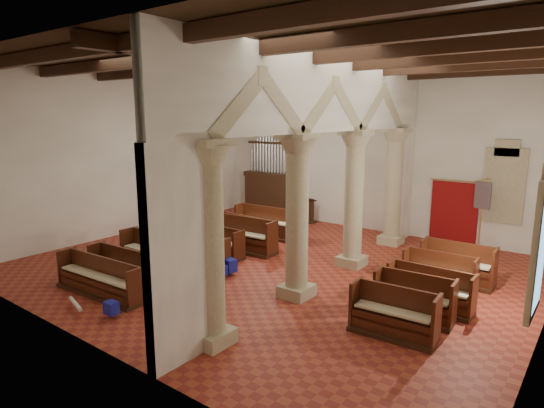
% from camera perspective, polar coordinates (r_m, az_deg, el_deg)
% --- Properties ---
extents(floor, '(14.00, 14.00, 0.00)m').
position_cam_1_polar(floor, '(13.83, 0.32, -7.88)').
color(floor, maroon).
rests_on(floor, ground).
extents(ceiling, '(14.00, 14.00, 0.00)m').
position_cam_1_polar(ceiling, '(13.17, 0.35, 17.65)').
color(ceiling, '#332211').
rests_on(ceiling, wall_back).
extents(wall_back, '(14.00, 0.02, 6.00)m').
position_cam_1_polar(wall_back, '(18.31, 11.71, 6.17)').
color(wall_back, white).
rests_on(wall_back, floor).
extents(wall_front, '(14.00, 0.02, 6.00)m').
position_cam_1_polar(wall_front, '(9.14, -22.79, 0.79)').
color(wall_front, white).
rests_on(wall_front, floor).
extents(wall_left, '(0.02, 12.00, 6.00)m').
position_cam_1_polar(wall_left, '(18.22, -17.70, 5.86)').
color(wall_left, white).
rests_on(wall_left, floor).
extents(ceiling_beams, '(13.80, 11.80, 0.30)m').
position_cam_1_polar(ceiling_beams, '(13.15, 0.35, 16.87)').
color(ceiling_beams, '#341B10').
rests_on(ceiling_beams, wall_back).
extents(arcade, '(0.90, 11.90, 6.00)m').
position_cam_1_polar(arcade, '(12.13, 7.22, 6.59)').
color(arcade, '#B9AE89').
rests_on(arcade, floor).
extents(window_right_a, '(0.03, 1.00, 2.20)m').
position_cam_1_polar(window_right_a, '(9.31, 30.75, -4.79)').
color(window_right_a, '#398169').
rests_on(window_right_a, wall_right).
extents(window_back, '(1.00, 0.03, 2.20)m').
position_cam_1_polar(window_back, '(16.86, 27.08, 2.04)').
color(window_back, '#398169').
rests_on(window_back, wall_back).
extents(pipe_organ, '(2.10, 0.85, 4.40)m').
position_cam_1_polar(pipe_organ, '(20.42, -0.56, 2.28)').
color(pipe_organ, '#341B10').
rests_on(pipe_organ, floor).
extents(lectern, '(0.46, 0.47, 1.10)m').
position_cam_1_polar(lectern, '(19.28, 4.89, -1.05)').
color(lectern, '#311E0F').
rests_on(lectern, floor).
extents(dossal_curtain, '(1.80, 0.07, 2.17)m').
position_cam_1_polar(dossal_curtain, '(17.29, 21.87, -0.83)').
color(dossal_curtain, maroon).
rests_on(dossal_curtain, floor).
extents(processional_banner, '(0.55, 0.70, 2.51)m').
position_cam_1_polar(processional_banner, '(16.73, 24.65, -2.65)').
color(processional_banner, '#341B10').
rests_on(processional_banner, floor).
extents(hymnal_box_a, '(0.30, 0.25, 0.29)m').
position_cam_1_polar(hymnal_box_a, '(11.07, -19.51, -12.17)').
color(hymnal_box_a, '#16209A').
rests_on(hymnal_box_a, floor).
extents(hymnal_box_b, '(0.28, 0.23, 0.28)m').
position_cam_1_polar(hymnal_box_b, '(12.92, -6.35, -8.23)').
color(hymnal_box_b, navy).
rests_on(hymnal_box_b, floor).
extents(hymnal_box_c, '(0.42, 0.37, 0.36)m').
position_cam_1_polar(hymnal_box_c, '(13.16, -5.33, -7.64)').
color(hymnal_box_c, '#163B9C').
rests_on(hymnal_box_c, floor).
extents(tube_heater_a, '(0.87, 0.32, 0.09)m').
position_cam_1_polar(tube_heater_a, '(11.82, -23.45, -11.40)').
color(tube_heater_a, white).
rests_on(tube_heater_a, floor).
extents(tube_heater_b, '(0.84, 0.43, 0.09)m').
position_cam_1_polar(tube_heater_b, '(14.11, -17.52, -7.34)').
color(tube_heater_b, silver).
rests_on(tube_heater_b, floor).
extents(nave_pew_0, '(2.93, 0.77, 0.96)m').
position_cam_1_polar(nave_pew_0, '(12.48, -20.80, -9.23)').
color(nave_pew_0, '#341B10').
rests_on(nave_pew_0, floor).
extents(nave_pew_1, '(2.96, 0.79, 0.97)m').
position_cam_1_polar(nave_pew_1, '(12.76, -17.35, -8.54)').
color(nave_pew_1, '#341B10').
rests_on(nave_pew_1, floor).
extents(nave_pew_2, '(3.05, 0.78, 1.11)m').
position_cam_1_polar(nave_pew_2, '(13.61, -13.82, -6.92)').
color(nave_pew_2, '#341B10').
rests_on(nave_pew_2, floor).
extents(nave_pew_3, '(2.84, 0.83, 1.03)m').
position_cam_1_polar(nave_pew_3, '(14.05, -10.39, -6.31)').
color(nave_pew_3, '#341B10').
rests_on(nave_pew_3, floor).
extents(nave_pew_4, '(2.55, 0.66, 0.97)m').
position_cam_1_polar(nave_pew_4, '(15.07, -7.73, -5.11)').
color(nave_pew_4, '#341B10').
rests_on(nave_pew_4, floor).
extents(nave_pew_5, '(3.48, 0.99, 1.15)m').
position_cam_1_polar(nave_pew_5, '(15.63, -5.20, -4.24)').
color(nave_pew_5, '#341B10').
rests_on(nave_pew_5, floor).
extents(nave_pew_6, '(2.82, 0.75, 1.00)m').
position_cam_1_polar(nave_pew_6, '(16.18, -3.80, -3.85)').
color(nave_pew_6, '#341B10').
rests_on(nave_pew_6, floor).
extents(nave_pew_7, '(2.93, 0.84, 1.12)m').
position_cam_1_polar(nave_pew_7, '(16.98, -0.26, -2.97)').
color(nave_pew_7, '#341B10').
rests_on(nave_pew_7, floor).
extents(aisle_pew_0, '(1.80, 0.79, 1.03)m').
position_cam_1_polar(aisle_pew_0, '(9.98, 14.99, -13.85)').
color(aisle_pew_0, '#341B10').
rests_on(aisle_pew_0, floor).
extents(aisle_pew_1, '(1.78, 0.80, 1.03)m').
position_cam_1_polar(aisle_pew_1, '(10.87, 17.33, -11.88)').
color(aisle_pew_1, '#341B10').
rests_on(aisle_pew_1, floor).
extents(aisle_pew_2, '(1.99, 0.67, 0.99)m').
position_cam_1_polar(aisle_pew_2, '(11.53, 19.15, -10.73)').
color(aisle_pew_2, '#341B10').
rests_on(aisle_pew_2, floor).
extents(aisle_pew_3, '(1.86, 0.67, 0.96)m').
position_cam_1_polar(aisle_pew_3, '(12.87, 20.19, -8.55)').
color(aisle_pew_3, '#341B10').
rests_on(aisle_pew_3, floor).
extents(aisle_pew_4, '(1.92, 0.77, 1.11)m').
position_cam_1_polar(aisle_pew_4, '(13.44, 22.18, -7.63)').
color(aisle_pew_4, '#341B10').
rests_on(aisle_pew_4, floor).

